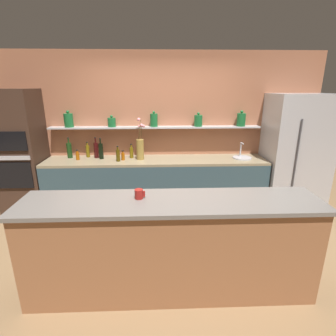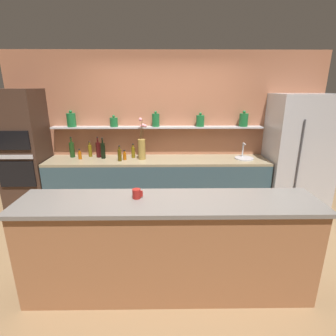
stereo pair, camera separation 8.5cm
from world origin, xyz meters
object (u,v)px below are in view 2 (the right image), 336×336
sink_fixture (244,157)px  bottle_sauce_3 (125,156)px  oven_tower (25,154)px  bottle_wine_7 (72,149)px  bottle_oil_4 (133,152)px  bottle_oil_0 (90,150)px  bottle_sauce_6 (80,155)px  bottle_oil_5 (120,155)px  refrigerator (298,156)px  bottle_wine_2 (98,150)px  flower_vase (142,147)px  coffee_mug (137,194)px  bottle_wine_1 (103,150)px

sink_fixture → bottle_sauce_3: bearing=-179.0°
oven_tower → bottle_wine_7: (0.70, 0.16, 0.04)m
bottle_oil_4 → sink_fixture: bearing=-2.9°
bottle_oil_0 → oven_tower: bearing=-169.3°
bottle_oil_0 → bottle_oil_4: (0.73, -0.08, -0.01)m
bottle_sauce_6 → bottle_wine_7: size_ratio=0.49×
bottle_oil_0 → sink_fixture: bearing=-4.0°
bottle_oil_5 → bottle_sauce_6: (-0.67, 0.12, -0.03)m
bottle_oil_5 → bottle_sauce_6: bottle_oil_5 is taller
refrigerator → oven_tower: size_ratio=0.96×
refrigerator → bottle_wine_2: bearing=176.9°
flower_vase → bottle_oil_4: (-0.15, 0.09, -0.11)m
bottle_sauce_3 → bottle_oil_4: (0.12, 0.13, 0.03)m
bottle_oil_5 → coffee_mug: bearing=-75.3°
bottle_wine_1 → bottle_sauce_3: bearing=-14.6°
bottle_wine_1 → bottle_sauce_6: bottle_wine_1 is taller
oven_tower → bottle_oil_5: oven_tower is taller
bottle_oil_5 → bottle_oil_0: bearing=152.5°
refrigerator → bottle_oil_4: bearing=177.0°
sink_fixture → bottle_oil_5: 2.02m
bottle_wine_1 → bottle_wine_2: size_ratio=1.00×
bottle_wine_1 → bottle_wine_7: (-0.53, 0.09, -0.00)m
bottle_oil_0 → bottle_oil_5: (0.54, -0.28, -0.00)m
bottle_wine_2 → bottle_oil_5: bottle_wine_2 is taller
bottle_wine_2 → coffee_mug: 2.08m
flower_vase → bottle_oil_0: flower_vase is taller
refrigerator → bottle_sauce_3: (-2.80, 0.01, 0.01)m
bottle_oil_4 → bottle_oil_5: size_ratio=0.94×
oven_tower → flower_vase: oven_tower is taller
bottle_oil_4 → bottle_oil_5: (-0.19, -0.20, 0.01)m
sink_fixture → bottle_sauce_3: sink_fixture is taller
bottle_oil_4 → bottle_sauce_3: bearing=-134.0°
oven_tower → bottle_wine_2: (1.14, 0.14, 0.04)m
bottle_wine_2 → bottle_oil_4: 0.58m
bottle_sauce_3 → bottle_wine_7: size_ratio=0.47×
sink_fixture → coffee_mug: bearing=-131.4°
oven_tower → bottle_sauce_6: bearing=1.8°
sink_fixture → bottle_sauce_3: size_ratio=1.89×
bottle_oil_5 → bottle_wine_7: size_ratio=0.73×
refrigerator → bottle_oil_5: size_ratio=7.81×
sink_fixture → bottle_oil_4: 1.82m
refrigerator → bottle_sauce_6: (-3.54, 0.06, 0.01)m
refrigerator → bottle_oil_0: refrigerator is taller
bottle_wine_1 → coffee_mug: size_ratio=3.43×
bottle_wine_1 → bottle_oil_4: bottle_wine_1 is taller
bottle_sauce_3 → coffee_mug: 1.79m
bottle_oil_4 → bottle_wine_1: bearing=-176.0°
bottle_oil_0 → bottle_sauce_6: size_ratio=1.55×
bottle_oil_4 → coffee_mug: size_ratio=2.32×
refrigerator → bottle_wine_1: refrigerator is taller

